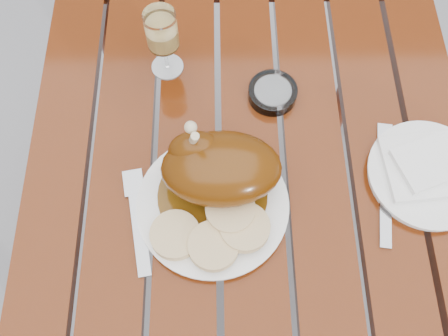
{
  "coord_description": "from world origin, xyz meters",
  "views": [
    {
      "loc": [
        -0.05,
        -0.34,
        1.55
      ],
      "look_at": [
        -0.05,
        0.02,
        0.78
      ],
      "focal_mm": 40.0,
      "sensor_mm": 36.0,
      "label": 1
    }
  ],
  "objects_px": {
    "wine_glass": "(164,43)",
    "ashtray": "(273,93)",
    "dinner_plate": "(213,206)",
    "table": "(244,245)",
    "side_plate": "(427,175)"
  },
  "relations": [
    {
      "from": "dinner_plate",
      "to": "side_plate",
      "type": "bearing_deg",
      "value": 7.87
    },
    {
      "from": "wine_glass",
      "to": "ashtray",
      "type": "distance_m",
      "value": 0.22
    },
    {
      "from": "table",
      "to": "dinner_plate",
      "type": "distance_m",
      "value": 0.39
    },
    {
      "from": "ashtray",
      "to": "wine_glass",
      "type": "bearing_deg",
      "value": 160.67
    },
    {
      "from": "table",
      "to": "ashtray",
      "type": "xyz_separation_m",
      "value": [
        0.05,
        0.18,
        0.39
      ]
    },
    {
      "from": "wine_glass",
      "to": "side_plate",
      "type": "distance_m",
      "value": 0.53
    },
    {
      "from": "wine_glass",
      "to": "table",
      "type": "bearing_deg",
      "value": -58.23
    },
    {
      "from": "wine_glass",
      "to": "ashtray",
      "type": "bearing_deg",
      "value": -19.33
    },
    {
      "from": "table",
      "to": "wine_glass",
      "type": "distance_m",
      "value": 0.54
    },
    {
      "from": "table",
      "to": "side_plate",
      "type": "height_order",
      "value": "side_plate"
    },
    {
      "from": "ashtray",
      "to": "dinner_plate",
      "type": "bearing_deg",
      "value": -117.01
    },
    {
      "from": "dinner_plate",
      "to": "table",
      "type": "bearing_deg",
      "value": 31.81
    },
    {
      "from": "dinner_plate",
      "to": "wine_glass",
      "type": "bearing_deg",
      "value": 106.48
    },
    {
      "from": "dinner_plate",
      "to": "side_plate",
      "type": "distance_m",
      "value": 0.38
    },
    {
      "from": "table",
      "to": "ashtray",
      "type": "bearing_deg",
      "value": 75.96
    }
  ]
}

